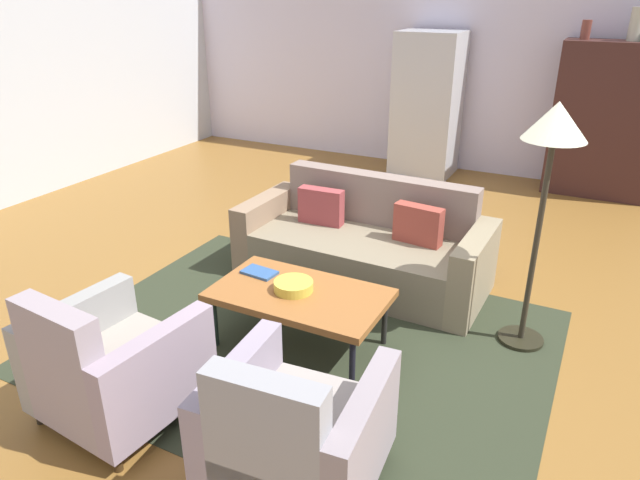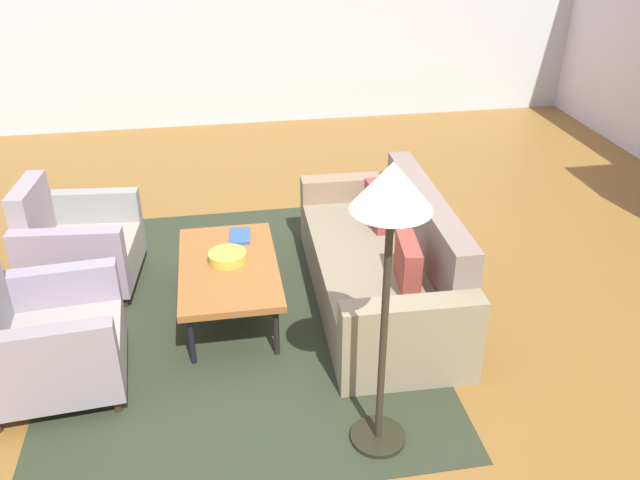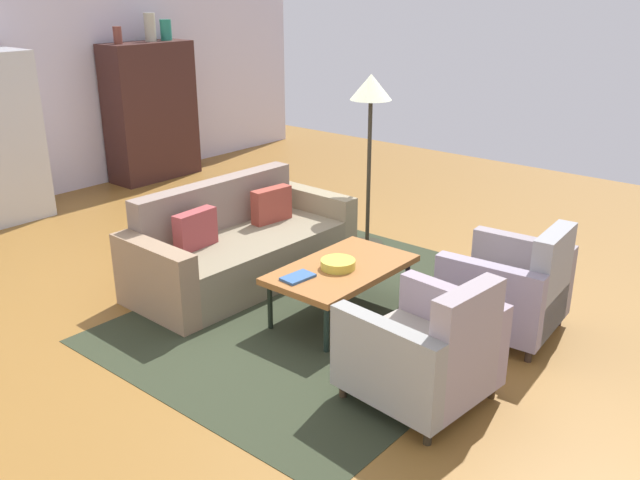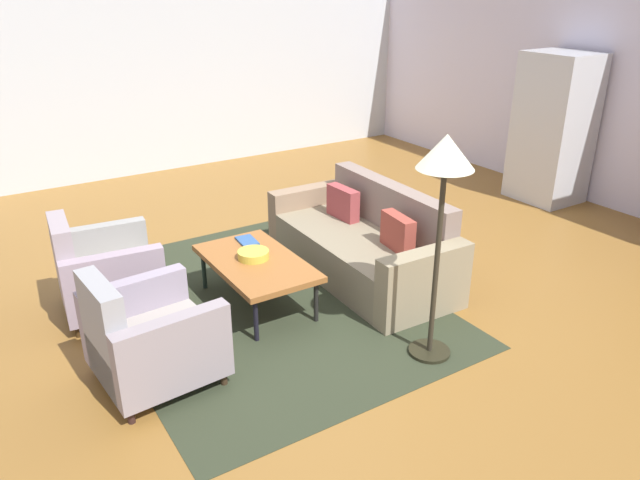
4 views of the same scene
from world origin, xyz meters
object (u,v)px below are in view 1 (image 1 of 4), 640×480
object	(u,v)px
armchair_right	(293,438)
refrigerator	(427,105)
armchair_left	(109,369)
book_stack	(259,272)
vase_round	(636,24)
coffee_table	(299,296)
fruit_bowl	(294,286)
floor_lamp	(552,146)
couch	(366,247)
cabinet	(607,121)
vase_tall	(586,30)

from	to	relation	value
armchair_right	refrigerator	size ratio (longest dim) A/B	0.48
armchair_left	book_stack	distance (m)	1.30
armchair_left	refrigerator	world-z (taller)	refrigerator
armchair_right	vase_round	world-z (taller)	vase_round
coffee_table	fruit_bowl	xyz separation A→B (m)	(-0.05, 0.00, 0.07)
armchair_left	armchair_right	distance (m)	1.21
refrigerator	floor_lamp	size ratio (longest dim) A/B	1.08
fruit_bowl	vase_round	bearing A→B (deg)	68.45
vase_round	armchair_left	bearing A→B (deg)	-112.41
coffee_table	floor_lamp	bearing A→B (deg)	28.66
coffee_table	armchair_left	size ratio (longest dim) A/B	1.36
fruit_bowl	refrigerator	bearing A→B (deg)	95.98
fruit_bowl	floor_lamp	world-z (taller)	floor_lamp
armchair_left	refrigerator	size ratio (longest dim) A/B	0.48
couch	refrigerator	distance (m)	3.36
couch	floor_lamp	world-z (taller)	floor_lamp
fruit_bowl	refrigerator	size ratio (longest dim) A/B	0.15
cabinet	floor_lamp	world-z (taller)	cabinet
cabinet	book_stack	bearing A→B (deg)	-114.71
vase_tall	refrigerator	world-z (taller)	vase_tall
armchair_left	vase_tall	distance (m)	6.21
fruit_bowl	book_stack	world-z (taller)	fruit_bowl
vase_round	floor_lamp	distance (m)	3.83
fruit_bowl	armchair_left	bearing A→B (deg)	-115.67
armchair_right	vase_tall	world-z (taller)	vase_tall
cabinet	vase_tall	bearing A→B (deg)	-179.32
coffee_table	fruit_bowl	world-z (taller)	fruit_bowl
armchair_left	fruit_bowl	distance (m)	1.30
cabinet	vase_round	xyz separation A→B (m)	(0.10, -0.00, 1.08)
armchair_left	coffee_table	bearing A→B (deg)	67.99
coffee_table	refrigerator	bearing A→B (deg)	96.56
coffee_table	armchair_left	distance (m)	1.32
armchair_right	book_stack	world-z (taller)	armchair_right
cabinet	refrigerator	size ratio (longest dim) A/B	0.97
coffee_table	vase_tall	distance (m)	4.95
armchair_right	book_stack	xyz separation A→B (m)	(-1.00, 1.28, 0.09)
coffee_table	armchair_left	xyz separation A→B (m)	(-0.61, -1.17, -0.05)
couch	book_stack	xyz separation A→B (m)	(-0.40, -1.08, 0.15)
fruit_bowl	floor_lamp	distance (m)	1.91
couch	coffee_table	size ratio (longest dim) A/B	1.77
couch	vase_round	world-z (taller)	vase_round
armchair_right	fruit_bowl	bearing A→B (deg)	114.75
armchair_left	floor_lamp	distance (m)	3.00
armchair_right	refrigerator	world-z (taller)	refrigerator
armchair_right	refrigerator	bearing A→B (deg)	96.83
vase_tall	vase_round	size ratio (longest dim) A/B	0.60
couch	vase_tall	bearing A→B (deg)	-108.93
refrigerator	floor_lamp	world-z (taller)	refrigerator
coffee_table	book_stack	xyz separation A→B (m)	(-0.40, 0.11, 0.05)
cabinet	vase_round	world-z (taller)	vase_round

